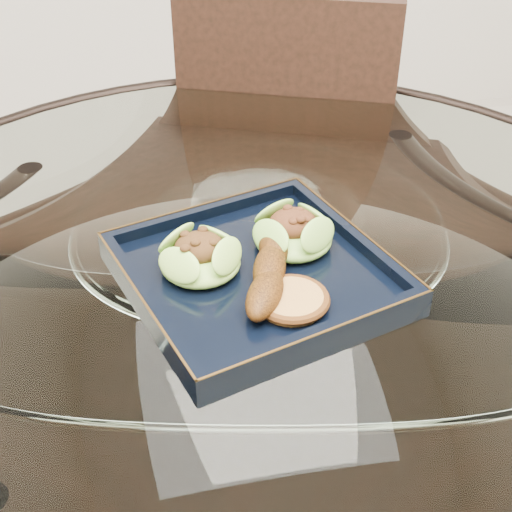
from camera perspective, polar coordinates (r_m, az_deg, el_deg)
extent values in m
cylinder|color=white|center=(0.85, 0.23, -0.25)|extent=(1.10, 1.10, 0.01)
torus|color=black|center=(0.85, 0.23, -0.25)|extent=(1.13, 1.13, 0.02)
cylinder|color=black|center=(1.36, 9.57, -5.14)|extent=(0.04, 0.04, 0.75)
cylinder|color=black|center=(1.30, -14.57, -8.11)|extent=(0.04, 0.04, 0.75)
cube|color=#331911|center=(1.28, 0.74, -3.25)|extent=(0.52, 0.52, 0.04)
cube|color=#331911|center=(1.30, 2.23, 10.72)|extent=(0.37, 0.17, 0.44)
cylinder|color=#331911|center=(1.36, -8.04, -14.63)|extent=(0.03, 0.03, 0.43)
cylinder|color=#331911|center=(1.32, 7.03, -16.76)|extent=(0.03, 0.03, 0.43)
cylinder|color=#331911|center=(1.59, -4.40, -5.27)|extent=(0.03, 0.03, 0.43)
cylinder|color=#331911|center=(1.55, 8.09, -6.75)|extent=(0.03, 0.03, 0.43)
cube|color=black|center=(0.79, 0.00, -1.77)|extent=(0.34, 0.34, 0.02)
ellipsoid|color=#69B033|center=(0.78, -4.48, -0.20)|extent=(0.12, 0.12, 0.03)
ellipsoid|color=#65A830|center=(0.82, 3.00, 1.74)|extent=(0.10, 0.10, 0.03)
ellipsoid|color=#5C2F09|center=(0.76, 1.09, -0.98)|extent=(0.08, 0.17, 0.03)
cylinder|color=#B77F3D|center=(0.73, 2.88, -3.58)|extent=(0.08, 0.08, 0.01)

